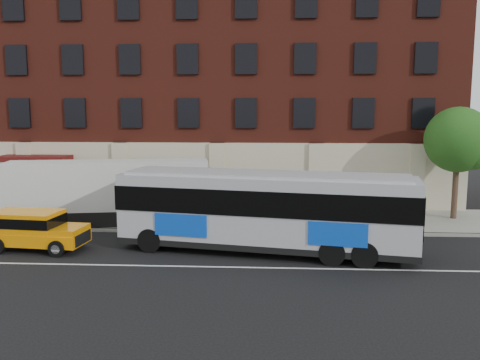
# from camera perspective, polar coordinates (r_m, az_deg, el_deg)

# --- Properties ---
(ground) EXTENTS (120.00, 120.00, 0.00)m
(ground) POSITION_cam_1_polar(r_m,az_deg,el_deg) (20.42, -5.85, -10.00)
(ground) COLOR black
(ground) RESTS_ON ground
(sidewalk) EXTENTS (60.00, 6.00, 0.15)m
(sidewalk) POSITION_cam_1_polar(r_m,az_deg,el_deg) (29.01, -3.07, -4.31)
(sidewalk) COLOR gray
(sidewalk) RESTS_ON ground
(kerb) EXTENTS (60.00, 0.25, 0.15)m
(kerb) POSITION_cam_1_polar(r_m,az_deg,el_deg) (26.11, -3.79, -5.73)
(kerb) COLOR gray
(kerb) RESTS_ON ground
(lane_line) EXTENTS (60.00, 0.12, 0.01)m
(lane_line) POSITION_cam_1_polar(r_m,az_deg,el_deg) (20.89, -5.64, -9.56)
(lane_line) COLOR silver
(lane_line) RESTS_ON ground
(building) EXTENTS (30.00, 12.10, 15.00)m
(building) POSITION_cam_1_polar(r_m,az_deg,el_deg) (36.22, -1.80, 10.16)
(building) COLOR #5D1F16
(building) RESTS_ON sidewalk
(sign_pole) EXTENTS (0.30, 0.20, 2.50)m
(sign_pole) POSITION_cam_1_polar(r_m,az_deg,el_deg) (28.26, -21.17, -2.35)
(sign_pole) COLOR slate
(sign_pole) RESTS_ON ground
(street_tree) EXTENTS (3.60, 3.60, 6.20)m
(street_tree) POSITION_cam_1_polar(r_m,az_deg,el_deg) (30.53, 23.19, 3.89)
(street_tree) COLOR #36241B
(street_tree) RESTS_ON sidewalk
(city_bus) EXTENTS (13.17, 5.10, 3.53)m
(city_bus) POSITION_cam_1_polar(r_m,az_deg,el_deg) (22.30, 2.85, -3.22)
(city_bus) COLOR #AAACB3
(city_bus) RESTS_ON ground
(yellow_suv) EXTENTS (4.65, 2.35, 1.74)m
(yellow_suv) POSITION_cam_1_polar(r_m,az_deg,el_deg) (24.68, -22.11, -4.96)
(yellow_suv) COLOR orange
(yellow_suv) RESTS_ON ground
(shipping_container) EXTENTS (10.70, 3.92, 3.50)m
(shipping_container) POSITION_cam_1_polar(r_m,az_deg,el_deg) (28.09, -14.40, -1.54)
(shipping_container) COLOR black
(shipping_container) RESTS_ON ground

